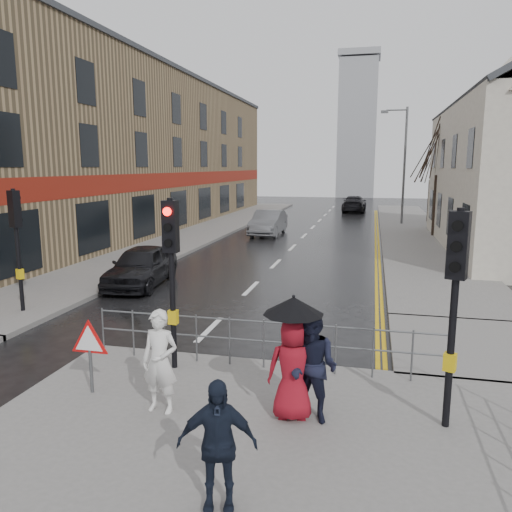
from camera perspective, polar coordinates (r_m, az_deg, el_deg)
The scene contains 21 objects.
ground at distance 10.38m, azimuth -10.73°, elevation -13.40°, with size 120.00×120.00×0.00m, color black.
left_pavement at distance 33.60m, azimuth -5.08°, elevation 3.23°, with size 4.00×44.00×0.14m, color #605E5B.
right_pavement at distance 34.01m, azimuth 17.38°, elevation 2.88°, with size 4.00×40.00×0.14m, color #605E5B.
pavement_bridge_right at distance 12.61m, azimuth 24.37°, elevation -9.50°, with size 4.00×4.20×0.14m, color #605E5B.
building_left_terrace at distance 34.58m, azimuth -14.61°, elevation 11.33°, with size 8.00×42.00×10.00m, color #8B7450.
church_tower at distance 70.88m, azimuth 11.49°, elevation 13.94°, with size 5.00×5.00×18.00m, color #92959B.
traffic_signal_near_left at distance 9.77m, azimuth -9.67°, elevation 0.23°, with size 0.28×0.27×3.40m.
traffic_signal_near_right at distance 7.94m, azimuth 21.86°, elevation -2.66°, with size 0.34×0.33×3.40m.
traffic_signal_far_left at distance 15.11m, azimuth -25.72°, elevation 2.86°, with size 0.34×0.33×3.40m.
guard_railing_front at distance 10.03m, azimuth 0.90°, elevation -8.80°, with size 7.14×0.04×1.00m.
warning_sign at distance 9.37m, azimuth -18.51°, elevation -9.56°, with size 0.80×0.07×1.35m.
street_lamp at distance 36.72m, azimuth 16.36°, elevation 10.70°, with size 1.83×0.25×8.00m.
tree_near at distance 30.89m, azimuth 20.16°, elevation 11.47°, with size 2.40×2.40×6.58m.
tree_far at distance 38.88m, azimuth 19.44°, elevation 10.07°, with size 2.40×2.40×5.64m.
pedestrian_a at distance 8.44m, azimuth -10.92°, elevation -11.75°, with size 0.63×0.41×1.72m, color silver.
pedestrian_b at distance 8.06m, azimuth 6.45°, elevation -12.45°, with size 0.87×0.68×1.78m, color black.
pedestrian_with_umbrella at distance 8.01m, azimuth 4.24°, elevation -10.91°, with size 0.96×0.96×2.00m.
pedestrian_d at distance 6.20m, azimuth -4.48°, elevation -20.72°, with size 0.94×0.39×1.61m, color black.
car_parked at distance 17.87m, azimuth -12.99°, elevation -1.11°, with size 1.66×4.12×1.40m, color black.
car_mid at distance 30.40m, azimuth 1.41°, elevation 3.82°, with size 1.59×4.55×1.50m, color #525357.
car_far at distance 46.95m, azimuth 11.16°, elevation 5.87°, with size 2.06×5.06×1.47m, color black.
Camera 1 is at (3.96, -8.67, 4.12)m, focal length 35.00 mm.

